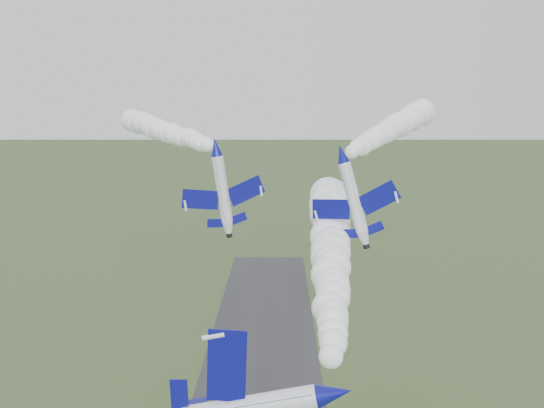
{
  "coord_description": "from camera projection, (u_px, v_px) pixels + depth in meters",
  "views": [
    {
      "loc": [
        3.7,
        -46.91,
        51.85
      ],
      "look_at": [
        2.87,
        17.94,
        41.54
      ],
      "focal_mm": 40.0,
      "sensor_mm": 36.0,
      "label": 1
    }
  ],
  "objects": [
    {
      "name": "smoke_trail_jet_lead",
      "position": [
        331.0,
        245.0,
        70.19
      ],
      "size": [
        8.9,
        60.11,
        5.84
      ],
      "primitive_type": null,
      "rotation": [
        0.0,
        0.0,
        -0.05
      ],
      "color": "white"
    },
    {
      "name": "smoke_trail_jet_pair_right",
      "position": [
        398.0,
        126.0,
        106.15
      ],
      "size": [
        28.74,
        71.09,
        5.5
      ],
      "primitive_type": null,
      "rotation": [
        0.0,
        0.0,
        -0.33
      ],
      "color": "white"
    },
    {
      "name": "jet_lead",
      "position": [
        335.0,
        394.0,
        38.14
      ],
      "size": [
        4.05,
        13.25,
        10.73
      ],
      "rotation": [
        0.0,
        1.36,
        -0.05
      ],
      "color": "white"
    },
    {
      "name": "jet_pair_right",
      "position": [
        341.0,
        154.0,
        70.11
      ],
      "size": [
        10.21,
        12.29,
        3.93
      ],
      "rotation": [
        0.0,
        -0.28,
        -0.33
      ],
      "color": "white"
    },
    {
      "name": "jet_pair_left",
      "position": [
        216.0,
        147.0,
        69.41
      ],
      "size": [
        9.84,
        11.49,
        3.08
      ],
      "rotation": [
        0.0,
        -0.14,
        0.34
      ],
      "color": "white"
    },
    {
      "name": "smoke_trail_jet_pair_left",
      "position": [
        157.0,
        128.0,
        105.52
      ],
      "size": [
        28.36,
        70.03,
        4.72
      ],
      "primitive_type": null,
      "rotation": [
        0.0,
        0.0,
        0.34
      ],
      "color": "white"
    }
  ]
}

